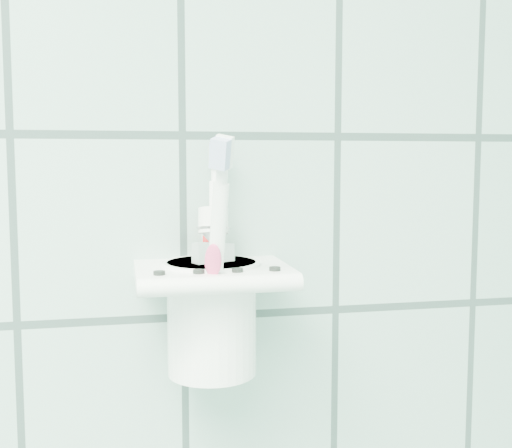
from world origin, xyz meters
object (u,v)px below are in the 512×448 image
toothpaste_tube (213,278)px  toothbrush_blue (217,253)px  cup (212,313)px  toothbrush_pink (227,243)px  toothbrush_orange (208,250)px  holder_bracket (212,276)px

toothpaste_tube → toothbrush_blue: bearing=42.4°
toothpaste_tube → cup: bearing=62.5°
toothbrush_pink → toothbrush_blue: toothbrush_pink is taller
toothbrush_blue → toothbrush_orange: size_ratio=0.96×
toothbrush_pink → toothbrush_blue: bearing=-127.9°
holder_bracket → toothbrush_blue: size_ratio=0.66×
cup → toothbrush_pink: size_ratio=0.48×
toothbrush_orange → toothpaste_tube: 0.03m
toothpaste_tube → holder_bracket: bearing=61.6°
holder_bracket → toothbrush_orange: 0.03m
holder_bracket → toothbrush_orange: (-0.01, -0.01, 0.03)m
toothbrush_blue → toothbrush_orange: (-0.01, -0.00, 0.00)m
holder_bracket → toothbrush_blue: (0.00, -0.00, 0.02)m
cup → toothpaste_tube: 0.04m
holder_bracket → toothbrush_orange: toothbrush_orange is taller
toothbrush_blue → toothpaste_tube: (-0.01, -0.01, -0.02)m
toothbrush_orange → holder_bracket: bearing=93.5°
holder_bracket → toothpaste_tube: (-0.00, -0.02, 0.00)m
toothbrush_blue → cup: bearing=112.8°
cup → toothbrush_blue: bearing=-66.6°
toothbrush_pink → toothbrush_orange: bearing=-137.6°
toothbrush_pink → toothbrush_orange: size_ratio=1.02×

